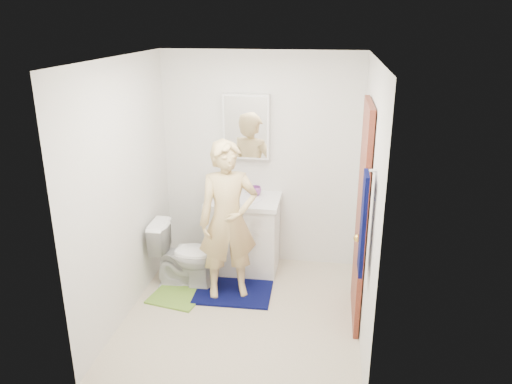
% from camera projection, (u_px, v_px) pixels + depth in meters
% --- Properties ---
extents(floor, '(2.20, 2.40, 0.02)m').
position_uv_depth(floor, '(243.00, 314.00, 4.84)').
color(floor, beige).
rests_on(floor, ground).
extents(ceiling, '(2.20, 2.40, 0.02)m').
position_uv_depth(ceiling, '(240.00, 57.00, 4.03)').
color(ceiling, white).
rests_on(ceiling, ground).
extents(wall_back, '(2.20, 0.02, 2.40)m').
position_uv_depth(wall_back, '(261.00, 161.00, 5.56)').
color(wall_back, white).
rests_on(wall_back, ground).
extents(wall_front, '(2.20, 0.02, 2.40)m').
position_uv_depth(wall_front, '(209.00, 259.00, 3.31)').
color(wall_front, white).
rests_on(wall_front, ground).
extents(wall_left, '(0.02, 2.40, 2.40)m').
position_uv_depth(wall_left, '(123.00, 191.00, 4.59)').
color(wall_left, white).
rests_on(wall_left, ground).
extents(wall_right, '(0.02, 2.40, 2.40)m').
position_uv_depth(wall_right, '(369.00, 204.00, 4.28)').
color(wall_right, white).
rests_on(wall_right, ground).
extents(vanity_cabinet, '(0.75, 0.55, 0.80)m').
position_uv_depth(vanity_cabinet, '(244.00, 236.00, 5.58)').
color(vanity_cabinet, white).
rests_on(vanity_cabinet, floor).
extents(countertop, '(0.79, 0.59, 0.05)m').
position_uv_depth(countertop, '(243.00, 201.00, 5.43)').
color(countertop, white).
rests_on(countertop, vanity_cabinet).
extents(sink_basin, '(0.40, 0.40, 0.03)m').
position_uv_depth(sink_basin, '(243.00, 199.00, 5.43)').
color(sink_basin, white).
rests_on(sink_basin, countertop).
extents(faucet, '(0.03, 0.03, 0.12)m').
position_uv_depth(faucet, '(246.00, 188.00, 5.57)').
color(faucet, silver).
rests_on(faucet, countertop).
extents(medicine_cabinet, '(0.50, 0.12, 0.70)m').
position_uv_depth(medicine_cabinet, '(247.00, 126.00, 5.39)').
color(medicine_cabinet, white).
rests_on(medicine_cabinet, wall_back).
extents(mirror_panel, '(0.46, 0.01, 0.66)m').
position_uv_depth(mirror_panel, '(246.00, 127.00, 5.33)').
color(mirror_panel, white).
rests_on(mirror_panel, wall_back).
extents(door, '(0.05, 0.80, 2.05)m').
position_uv_depth(door, '(361.00, 216.00, 4.48)').
color(door, brown).
rests_on(door, ground).
extents(door_knob, '(0.07, 0.07, 0.07)m').
position_uv_depth(door_knob, '(358.00, 238.00, 4.21)').
color(door_knob, gold).
rests_on(door_knob, door).
extents(towel, '(0.03, 0.24, 0.80)m').
position_uv_depth(towel, '(363.00, 224.00, 3.74)').
color(towel, '#060A3E').
rests_on(towel, wall_right).
extents(towel_hook, '(0.06, 0.02, 0.02)m').
position_uv_depth(towel_hook, '(373.00, 171.00, 3.60)').
color(towel_hook, silver).
rests_on(towel_hook, wall_right).
extents(toilet, '(0.70, 0.41, 0.71)m').
position_uv_depth(toilet, '(185.00, 254.00, 5.24)').
color(toilet, white).
rests_on(toilet, floor).
extents(bath_mat, '(0.79, 0.58, 0.02)m').
position_uv_depth(bath_mat, '(233.00, 292.00, 5.19)').
color(bath_mat, '#060A3E').
rests_on(bath_mat, floor).
extents(green_rug, '(0.58, 0.52, 0.02)m').
position_uv_depth(green_rug, '(176.00, 297.00, 5.10)').
color(green_rug, '#77A938').
rests_on(green_rug, floor).
extents(soap_dispenser, '(0.10, 0.10, 0.18)m').
position_uv_depth(soap_dispenser, '(219.00, 192.00, 5.37)').
color(soap_dispenser, '#AD5E50').
rests_on(soap_dispenser, countertop).
extents(toothbrush_cup, '(0.17, 0.17, 0.10)m').
position_uv_depth(toothbrush_cup, '(255.00, 191.00, 5.50)').
color(toothbrush_cup, '#90469B').
rests_on(toothbrush_cup, countertop).
extents(man, '(0.68, 0.56, 1.61)m').
position_uv_depth(man, '(228.00, 221.00, 4.89)').
color(man, '#DABC7B').
rests_on(man, bath_mat).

